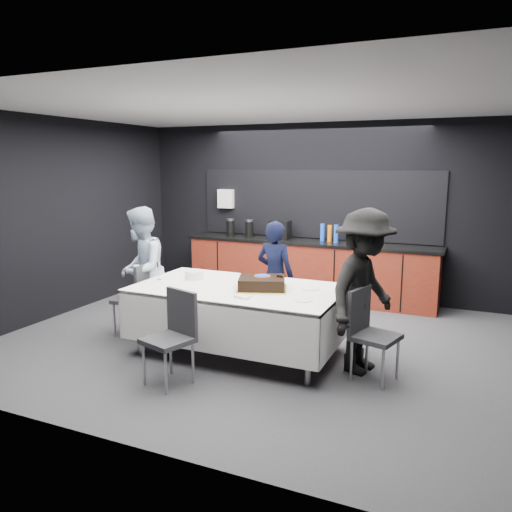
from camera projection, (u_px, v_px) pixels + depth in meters
The scene contains 18 objects.
ground at pixel (253, 341), 6.14m from camera, with size 6.00×6.00×0.00m, color #3C3C40.
room_shell at pixel (253, 189), 5.81m from camera, with size 6.04×5.04×2.82m.
kitchenette at pixel (308, 265), 8.05m from camera, with size 4.10×0.64×2.05m.
party_table at pixel (238, 299), 5.67m from camera, with size 2.32×1.32×0.78m.
cake_assembly at pixel (262, 283), 5.53m from camera, with size 0.66×0.60×0.17m.
plate_stack at pixel (194, 275), 6.04m from camera, with size 0.23×0.23×0.10m, color white.
loose_plate_near at pixel (188, 290), 5.47m from camera, with size 0.22×0.22×0.01m, color white.
loose_plate_right_a at pixel (310, 289), 5.55m from camera, with size 0.21×0.21×0.01m, color white.
loose_plate_right_b at pixel (303, 300), 5.10m from camera, with size 0.21×0.21×0.01m, color white.
loose_plate_far at pixel (266, 279), 6.00m from camera, with size 0.21×0.21×0.01m, color white.
fork_pile at pixel (243, 297), 5.17m from camera, with size 0.16×0.10×0.03m, color white.
champagne_flute at pixel (158, 267), 5.95m from camera, with size 0.06×0.06×0.22m.
chair_left at pixel (138, 294), 6.29m from camera, with size 0.45×0.45×0.92m.
chair_right at pixel (369, 327), 5.00m from camera, with size 0.52×0.52×0.92m.
chair_near at pixel (174, 330), 4.92m from camera, with size 0.53×0.53×0.92m.
person_center at pixel (275, 276), 6.44m from camera, with size 0.53×0.34×1.44m, color black.
person_left at pixel (141, 270), 6.42m from camera, with size 0.78×0.61×1.61m, color #A1B4CA.
person_right at pixel (364, 292), 5.12m from camera, with size 1.11×0.64×1.72m, color black.
Camera 1 is at (2.40, -5.33, 2.15)m, focal length 35.00 mm.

